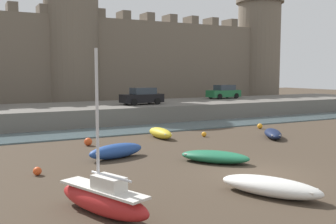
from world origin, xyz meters
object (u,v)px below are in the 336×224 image
rowboat_near_channel_right (160,133)px  mooring_buoy_off_centre (37,171)px  mooring_buoy_near_shore (204,134)px  rowboat_midflat_left (270,186)px  mooring_buoy_mid_mud (88,142)px  rowboat_midflat_centre (116,151)px  car_quay_west (142,96)px  rowboat_midflat_right (273,133)px  car_quay_centre_east (224,92)px  sailboat_foreground_centre (103,198)px  mooring_buoy_near_channel (260,126)px  rowboat_near_channel_left (215,156)px

rowboat_near_channel_right → mooring_buoy_off_centre: bearing=-145.4°
mooring_buoy_near_shore → rowboat_midflat_left: bearing=-112.6°
mooring_buoy_mid_mud → mooring_buoy_off_centre: 7.34m
rowboat_midflat_centre → car_quay_west: 17.03m
rowboat_midflat_right → rowboat_near_channel_right: (-7.14, 3.73, 0.05)m
mooring_buoy_mid_mud → car_quay_centre_east: size_ratio=0.12×
rowboat_midflat_right → mooring_buoy_mid_mud: (-12.58, 3.18, -0.07)m
rowboat_midflat_left → mooring_buoy_mid_mud: rowboat_midflat_left is taller
rowboat_midflat_left → mooring_buoy_off_centre: (-7.31, 7.21, -0.18)m
rowboat_midflat_right → mooring_buoy_off_centre: rowboat_midflat_right is taller
rowboat_midflat_centre → rowboat_midflat_right: 12.31m
rowboat_midflat_left → rowboat_midflat_right: 13.79m
rowboat_midflat_right → sailboat_foreground_centre: bearing=-149.9°
rowboat_midflat_centre → sailboat_foreground_centre: size_ratio=0.65×
sailboat_foreground_centre → car_quay_centre_east: size_ratio=1.29×
mooring_buoy_near_channel → mooring_buoy_near_shore: bearing=-168.5°
mooring_buoy_off_centre → mooring_buoy_near_channel: bearing=20.0°
rowboat_near_channel_right → sailboat_foreground_centre: bearing=-123.6°
rowboat_midflat_left → rowboat_midflat_right: (9.40, 10.09, -0.04)m
rowboat_near_channel_right → mooring_buoy_near_channel: 9.46m
rowboat_near_channel_left → car_quay_centre_east: bearing=53.3°
rowboat_near_channel_left → mooring_buoy_mid_mud: 8.91m
rowboat_near_channel_right → car_quay_centre_east: bearing=41.6°
rowboat_midflat_centre → sailboat_foreground_centre: bearing=-113.0°
rowboat_near_channel_right → car_quay_west: car_quay_west is taller
mooring_buoy_mid_mud → rowboat_near_channel_right: bearing=5.7°
mooring_buoy_near_channel → rowboat_near_channel_left: bearing=-140.6°
mooring_buoy_off_centre → rowboat_midflat_left: bearing=-44.6°
mooring_buoy_mid_mud → rowboat_midflat_left: bearing=-76.5°
rowboat_midflat_left → mooring_buoy_near_shore: 13.89m
car_quay_centre_east → car_quay_west: bearing=-163.7°
mooring_buoy_mid_mud → mooring_buoy_off_centre: bearing=-124.3°
mooring_buoy_near_channel → mooring_buoy_near_shore: (-6.39, -1.30, -0.04)m
rowboat_midflat_left → sailboat_foreground_centre: bearing=170.8°
sailboat_foreground_centre → mooring_buoy_off_centre: sailboat_foreground_centre is taller
rowboat_midflat_left → mooring_buoy_off_centre: size_ratio=10.48×
sailboat_foreground_centre → rowboat_midflat_right: (15.65, 9.08, -0.23)m
mooring_buoy_near_channel → car_quay_centre_east: size_ratio=0.10×
rowboat_near_channel_left → mooring_buoy_off_centre: (-8.60, 1.64, -0.13)m
mooring_buoy_off_centre → mooring_buoy_near_channel: size_ratio=0.88×
mooring_buoy_mid_mud → car_quay_west: 13.67m
rowboat_midflat_right → mooring_buoy_mid_mud: size_ratio=6.61×
mooring_buoy_near_channel → mooring_buoy_near_shore: size_ratio=1.21×
rowboat_near_channel_right → mooring_buoy_mid_mud: (-5.44, -0.54, -0.12)m
rowboat_midflat_right → mooring_buoy_near_channel: size_ratio=7.73×
rowboat_midflat_centre → mooring_buoy_mid_mud: bearing=94.2°
rowboat_near_channel_left → car_quay_west: size_ratio=0.87×
rowboat_near_channel_right → car_quay_west: (3.03, 9.98, 1.99)m
rowboat_midflat_centre → car_quay_west: size_ratio=0.84×
rowboat_midflat_left → mooring_buoy_off_centre: rowboat_midflat_left is taller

